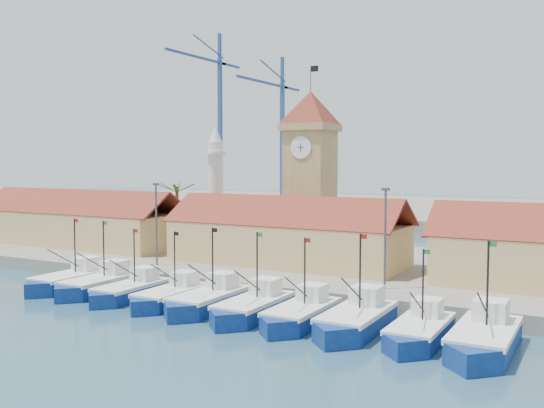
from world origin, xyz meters
The scene contains 21 objects.
ground centered at (0.00, 0.00, 0.00)m, with size 400.00×400.00×0.00m, color navy.
quay centered at (0.00, 24.00, 0.75)m, with size 140.00×32.00×1.50m, color gray.
terminal centered at (0.00, 110.00, 1.00)m, with size 240.00×80.00×2.00m, color gray.
boat_0 centered at (-16.07, 3.20, 0.78)m, with size 3.62×9.91×7.50m.
boat_1 centered at (-12.05, 3.14, 0.77)m, with size 3.60×9.85×7.45m.
boat_2 centered at (-7.61, 2.63, 0.72)m, with size 3.35×9.17×6.94m.
boat_3 centered at (-2.82, 2.61, 0.72)m, with size 3.35×9.18×6.94m.
boat_4 centered at (1.25, 2.64, 0.78)m, with size 3.63×9.94×7.52m.
boat_5 centered at (5.93, 2.32, 0.77)m, with size 3.59×9.83×7.43m.
boat_6 centered at (10.33, 2.34, 0.75)m, with size 3.48×9.54×7.22m.
boat_7 centered at (14.86, 2.55, 0.81)m, with size 3.77×10.32×7.81m.
boat_8 centered at (19.80, 2.23, 0.72)m, with size 3.37×9.23×6.98m.
boat_9 centered at (24.23, 2.01, 0.82)m, with size 3.83×10.48×7.93m.
hall_left centered at (-32.00, 20.00, 3.99)m, with size 31.20×10.13×7.61m.
hall_center centered at (0.00, 20.00, 3.99)m, with size 27.04×10.13×7.61m.
clock_tower centered at (0.00, 26.00, 11.96)m, with size 5.80×5.80×22.70m.
minaret centered at (-15.00, 28.00, 9.73)m, with size 3.00×3.00×16.30m.
palm_tree centered at (-20.00, 26.00, 6.25)m, with size 5.60×5.03×8.39m.
lamp_posts centered at (0.50, 12.00, 6.48)m, with size 80.70×0.25×9.03m.
crane_blue_far centered at (-63.74, 100.56, 27.76)m, with size 1.00×33.67×46.30m.
crane_blue_near centered at (-47.28, 106.43, 23.92)m, with size 1.00×33.25×39.42m.
Camera 1 is at (31.03, -39.68, 12.79)m, focal length 40.00 mm.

